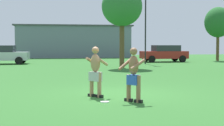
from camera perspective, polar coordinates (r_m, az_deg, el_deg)
name	(u,v)px	position (r m, az deg, el deg)	size (l,w,h in m)	color
ground_plane	(118,95)	(11.56, 1.07, -5.33)	(80.00, 80.00, 0.00)	#2D6628
player_with_cap	(96,69)	(10.96, -2.78, -1.09)	(0.75, 0.83, 1.64)	black
player_in_blue	(133,74)	(10.03, 3.62, -1.81)	(0.81, 0.65, 1.61)	black
frisbee	(105,102)	(10.08, -1.23, -6.54)	(0.26, 0.26, 0.03)	white
car_silver_near_post	(2,54)	(30.24, -18.02, 1.40)	(4.40, 2.24, 1.58)	silver
car_red_mid_lot	(164,53)	(32.52, 8.80, 1.64)	(4.39, 2.22, 1.58)	maroon
lamp_post	(145,22)	(28.88, 5.65, 6.91)	(0.60, 0.24, 5.84)	black
outbuilding_behind_lot	(73,41)	(43.73, -6.50, 3.63)	(14.37, 6.39, 4.01)	slate
tree_left_field	(122,7)	(24.16, 1.69, 9.40)	(2.86, 2.86, 5.75)	brown
tree_behind_players	(218,22)	(35.69, 17.40, 6.52)	(2.69, 2.69, 5.38)	brown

